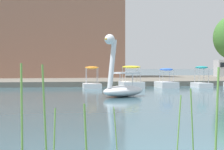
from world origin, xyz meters
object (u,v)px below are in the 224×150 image
at_px(swan_boat, 122,85).
at_px(pedal_boat_orange, 92,82).
at_px(pedal_boat_yellow, 131,81).
at_px(pedal_boat_teal, 201,81).
at_px(pedal_boat_blue, 166,83).

height_order(swan_boat, pedal_boat_orange, swan_boat).
distance_m(pedal_boat_yellow, pedal_boat_teal, 5.23).
bearing_deg(pedal_boat_blue, pedal_boat_yellow, 179.67).
height_order(pedal_boat_orange, pedal_boat_blue, pedal_boat_orange).
distance_m(swan_boat, pedal_boat_orange, 7.88).
bearing_deg(pedal_boat_orange, pedal_boat_yellow, -3.37).
bearing_deg(pedal_boat_teal, pedal_boat_yellow, 177.71).
height_order(swan_boat, pedal_boat_teal, swan_boat).
relative_size(swan_boat, pedal_boat_yellow, 1.34).
bearing_deg(pedal_boat_orange, swan_boat, -85.03).
xyz_separation_m(pedal_boat_yellow, pedal_boat_blue, (2.61, -0.02, -0.10)).
relative_size(pedal_boat_yellow, pedal_boat_teal, 1.12).
relative_size(pedal_boat_orange, pedal_boat_blue, 0.94).
distance_m(swan_boat, pedal_boat_blue, 9.02).
distance_m(pedal_boat_orange, pedal_boat_teal, 8.06).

